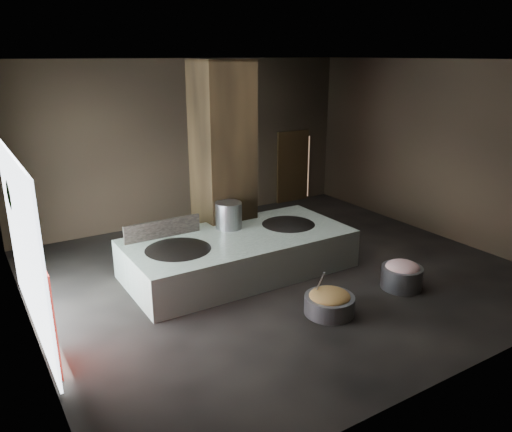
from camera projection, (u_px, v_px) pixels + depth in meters
floor at (277, 274)px, 11.07m from camera, size 10.00×9.00×0.10m
ceiling at (280, 57)px, 9.64m from camera, size 10.00×9.00×0.10m
back_wall at (188, 142)px, 14.03m from camera, size 10.00×0.10×4.50m
front_wall at (470, 239)px, 6.68m from camera, size 10.00×0.10×4.50m
left_wall at (13, 212)px, 7.83m from camera, size 0.10×9.00×4.50m
right_wall at (440, 150)px, 12.89m from camera, size 0.10×9.00×4.50m
pillar at (223, 159)px, 11.74m from camera, size 1.20×1.20×4.50m
hearth_platform at (239, 253)px, 10.97m from camera, size 4.90×2.34×0.85m
platform_cap at (239, 237)px, 10.85m from camera, size 4.79×2.30×0.03m
wok_left at (178, 254)px, 10.10m from camera, size 1.54×1.54×0.43m
wok_left_rim at (178, 251)px, 10.08m from camera, size 1.57×1.57×0.05m
wok_right at (288, 228)px, 11.59m from camera, size 1.44×1.44×0.40m
wok_right_rim at (288, 225)px, 11.57m from camera, size 1.47×1.47×0.05m
stock_pot at (229, 216)px, 11.22m from camera, size 0.60×0.60×0.64m
splash_guard at (163, 230)px, 10.66m from camera, size 1.70×0.06×0.43m
cook at (244, 204)px, 13.06m from camera, size 0.64×0.43×1.71m
veg_basin at (329, 305)px, 9.26m from camera, size 1.16×1.16×0.34m
veg_fill at (330, 296)px, 9.20m from camera, size 0.77×0.77×0.24m
ladle at (319, 285)px, 9.19m from camera, size 0.08×0.37×0.66m
meat_basin at (402, 277)px, 10.26m from camera, size 1.09×1.09×0.46m
meat_fill at (402, 267)px, 10.19m from camera, size 0.69×0.69×0.26m
doorway_near at (227, 177)px, 14.91m from camera, size 1.18×0.08×2.38m
doorway_near_glow at (230, 179)px, 14.87m from camera, size 0.85×0.04×2.00m
doorway_far at (293, 168)px, 16.11m from camera, size 1.18×0.08×2.38m
doorway_far_glow at (298, 168)px, 16.32m from camera, size 0.86×0.04×2.04m
left_opening at (24, 245)px, 8.24m from camera, size 0.04×4.20×3.10m
pavilion_sliver at (49, 318)px, 7.46m from camera, size 0.05×0.90×1.70m
tree_silhouette at (16, 194)px, 9.00m from camera, size 0.28×1.10×1.10m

